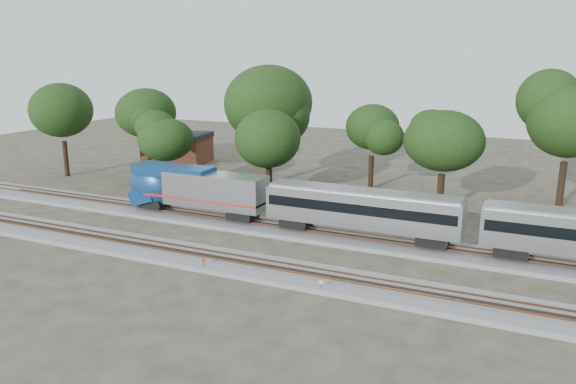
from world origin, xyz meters
name	(u,v)px	position (x,y,z in m)	size (l,w,h in m)	color
ground	(229,246)	(0.00, 0.00, 0.00)	(160.00, 160.00, 0.00)	#383328
track_far	(260,226)	(0.00, 6.00, 0.21)	(160.00, 5.00, 0.73)	slate
track_near	(205,258)	(0.00, -4.00, 0.21)	(160.00, 5.00, 0.73)	slate
switch_stand_red	(203,263)	(1.12, -5.96, 0.66)	(0.33, 0.08, 1.03)	#512D19
switch_stand_white	(321,285)	(11.26, -6.01, 0.62)	(0.31, 0.07, 0.97)	#512D19
switch_lever	(267,279)	(6.68, -5.66, 0.15)	(0.50, 0.30, 0.30)	#512D19
brick_building	(177,147)	(-27.71, 31.33, 2.35)	(10.64, 8.24, 4.67)	brown
tree_0	(61,110)	(-35.83, 16.16, 9.26)	(9.43, 9.43, 13.29)	black
tree_1	(146,113)	(-23.56, 18.92, 9.15)	(9.31, 9.31, 13.13)	black
tree_2	(166,140)	(-17.08, 14.27, 6.61)	(6.74, 6.74, 9.51)	black
tree_3	(269,104)	(-7.83, 24.02, 10.56)	(10.74, 10.74, 15.15)	black
tree_4	(268,139)	(-4.32, 16.69, 7.22)	(7.36, 7.36, 10.37)	black
tree_5	(372,127)	(5.44, 26.36, 7.97)	(8.12, 8.12, 11.45)	black
tree_6	(444,141)	(15.37, 19.07, 7.88)	(8.03, 8.03, 11.32)	black
tree_7	(569,121)	(27.32, 26.56, 9.75)	(9.93, 9.93, 13.99)	black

